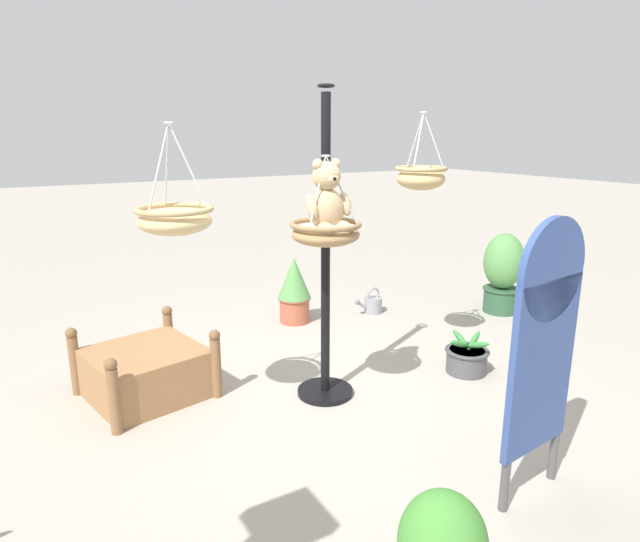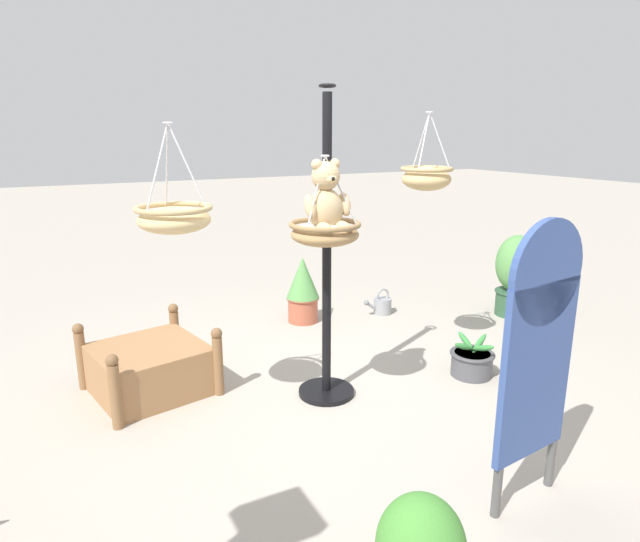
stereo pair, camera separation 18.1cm
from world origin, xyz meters
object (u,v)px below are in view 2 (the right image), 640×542
(potted_plant_bushy_green, at_px, (303,289))
(potted_plant_tall_leafy, at_px, (515,274))
(potted_plant_flowering_red, at_px, (472,361))
(hanging_basket_with_teddy, at_px, (325,232))
(watering_can, at_px, (382,305))
(display_sign_board, at_px, (539,342))
(hanging_basket_right_low, at_px, (174,218))
(wooden_planter_box, at_px, (149,367))
(display_pole_central, at_px, (327,308))
(teddy_bear, at_px, (327,202))
(hanging_basket_left_high, at_px, (426,177))

(potted_plant_bushy_green, bearing_deg, potted_plant_tall_leafy, 157.85)
(potted_plant_flowering_red, bearing_deg, hanging_basket_with_teddy, -1.00)
(watering_can, bearing_deg, display_sign_board, 70.26)
(hanging_basket_right_low, height_order, wooden_planter_box, hanging_basket_right_low)
(potted_plant_bushy_green, height_order, display_sign_board, display_sign_board)
(display_pole_central, xyz_separation_m, potted_plant_tall_leafy, (-2.79, -0.71, -0.24))
(teddy_bear, relative_size, potted_plant_tall_leafy, 0.53)
(wooden_planter_box, bearing_deg, hanging_basket_left_high, 166.11)
(teddy_bear, distance_m, potted_plant_bushy_green, 2.35)
(watering_can, bearing_deg, hanging_basket_with_teddy, 45.69)
(hanging_basket_with_teddy, bearing_deg, potted_plant_tall_leafy, -161.85)
(hanging_basket_left_high, xyz_separation_m, display_sign_board, (0.63, 1.78, -0.71))
(potted_plant_bushy_green, bearing_deg, potted_plant_flowering_red, 110.00)
(hanging_basket_left_high, height_order, potted_plant_tall_leafy, hanging_basket_left_high)
(hanging_basket_with_teddy, relative_size, potted_plant_tall_leafy, 0.66)
(hanging_basket_with_teddy, distance_m, potted_plant_flowering_red, 1.87)
(potted_plant_flowering_red, bearing_deg, watering_can, -97.52)
(hanging_basket_with_teddy, distance_m, display_sign_board, 1.54)
(hanging_basket_right_low, xyz_separation_m, watering_can, (-2.59, -1.43, -1.39))
(potted_plant_bushy_green, bearing_deg, wooden_planter_box, 27.00)
(teddy_bear, distance_m, display_sign_board, 1.59)
(teddy_bear, bearing_deg, potted_plant_flowering_red, 179.95)
(wooden_planter_box, bearing_deg, display_pole_central, 150.46)
(hanging_basket_left_high, bearing_deg, watering_can, -110.29)
(potted_plant_flowering_red, relative_size, potted_plant_tall_leafy, 0.45)
(display_pole_central, relative_size, potted_plant_tall_leafy, 2.54)
(hanging_basket_with_teddy, height_order, watering_can, hanging_basket_with_teddy)
(wooden_planter_box, height_order, potted_plant_bushy_green, potted_plant_bushy_green)
(hanging_basket_with_teddy, height_order, wooden_planter_box, hanging_basket_with_teddy)
(display_pole_central, xyz_separation_m, wooden_planter_box, (1.23, -0.70, -0.51))
(potted_plant_bushy_green, bearing_deg, display_pole_central, 70.41)
(display_pole_central, distance_m, hanging_basket_left_high, 1.39)
(display_pole_central, distance_m, teddy_bear, 0.91)
(hanging_basket_with_teddy, bearing_deg, hanging_basket_right_low, -14.67)
(watering_can, bearing_deg, wooden_planter_box, 15.06)
(hanging_basket_right_low, relative_size, wooden_planter_box, 0.67)
(teddy_bear, relative_size, potted_plant_flowering_red, 1.18)
(hanging_basket_with_teddy, relative_size, display_sign_board, 0.38)
(hanging_basket_left_high, bearing_deg, hanging_basket_right_low, 3.84)
(hanging_basket_right_low, relative_size, potted_plant_bushy_green, 0.95)
(potted_plant_tall_leafy, relative_size, display_sign_board, 0.57)
(display_pole_central, relative_size, display_sign_board, 1.45)
(hanging_basket_right_low, distance_m, potted_plant_flowering_red, 2.75)
(hanging_basket_right_low, bearing_deg, potted_plant_flowering_red, 173.38)
(hanging_basket_left_high, height_order, potted_plant_flowering_red, hanging_basket_left_high)
(teddy_bear, bearing_deg, hanging_basket_right_low, -15.98)
(watering_can, bearing_deg, potted_plant_flowering_red, 82.48)
(display_pole_central, xyz_separation_m, watering_can, (-1.49, -1.43, -0.62))
(display_pole_central, bearing_deg, potted_plant_tall_leafy, -165.65)
(wooden_planter_box, xyz_separation_m, potted_plant_flowering_red, (-2.49, 0.97, -0.08))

